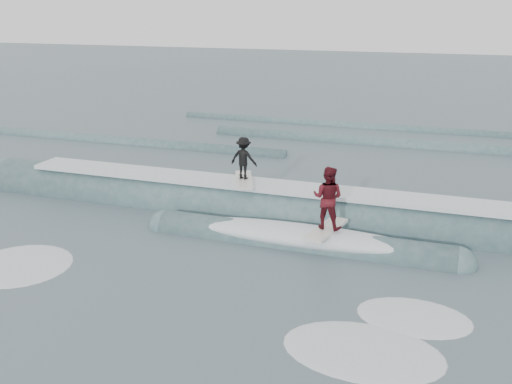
% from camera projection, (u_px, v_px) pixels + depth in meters
% --- Properties ---
extents(ground, '(160.00, 160.00, 0.00)m').
position_uv_depth(ground, '(186.00, 298.00, 13.98)').
color(ground, '#395054').
rests_on(ground, ground).
extents(breaking_wave, '(23.47, 3.81, 2.05)m').
position_uv_depth(breaking_wave, '(271.00, 217.00, 19.22)').
color(breaking_wave, '#36555B').
rests_on(breaking_wave, ground).
extents(surfer_black, '(1.25, 2.06, 1.55)m').
position_uv_depth(surfer_black, '(244.00, 161.00, 19.34)').
color(surfer_black, silver).
rests_on(surfer_black, ground).
extents(surfer_red, '(0.97, 2.07, 1.96)m').
position_uv_depth(surfer_red, '(328.00, 200.00, 16.42)').
color(surfer_red, silver).
rests_on(surfer_red, ground).
extents(whitewater, '(15.92, 7.45, 0.10)m').
position_uv_depth(whitewater, '(153.00, 331.00, 12.58)').
color(whitewater, white).
rests_on(whitewater, ground).
extents(far_swells, '(38.95, 8.65, 0.80)m').
position_uv_depth(far_swells, '(294.00, 140.00, 30.48)').
color(far_swells, '#36555B').
rests_on(far_swells, ground).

